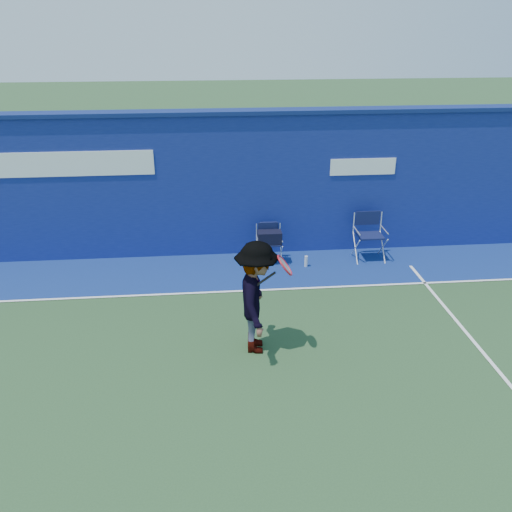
{
  "coord_description": "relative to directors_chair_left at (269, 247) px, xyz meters",
  "views": [
    {
      "loc": [
        0.31,
        -5.94,
        4.82
      ],
      "look_at": [
        1.11,
        2.6,
        1.0
      ],
      "focal_mm": 38.0,
      "sensor_mm": 36.0,
      "label": 1
    }
  ],
  "objects": [
    {
      "name": "ground",
      "position": [
        -1.56,
        -4.46,
        -0.36
      ],
      "size": [
        80.0,
        80.0,
        0.0
      ],
      "primitive_type": "plane",
      "color": "#274625",
      "rests_on": "ground"
    },
    {
      "name": "stadium_wall",
      "position": [
        -1.57,
        0.74,
        1.19
      ],
      "size": [
        24.0,
        0.5,
        3.08
      ],
      "color": "navy",
      "rests_on": "ground"
    },
    {
      "name": "court_lines",
      "position": [
        -1.56,
        -3.86,
        -0.35
      ],
      "size": [
        24.0,
        12.0,
        0.01
      ],
      "color": "white",
      "rests_on": "out_of_bounds_strip"
    },
    {
      "name": "tennis_player",
      "position": [
        -0.57,
        -3.2,
        0.55
      ],
      "size": [
        0.91,
        1.22,
        1.8
      ],
      "color": "#EA4738",
      "rests_on": "ground"
    },
    {
      "name": "directors_chair_left",
      "position": [
        0.0,
        0.0,
        0.0
      ],
      "size": [
        0.5,
        0.46,
        0.84
      ],
      "color": "silver",
      "rests_on": "ground"
    },
    {
      "name": "out_of_bounds_strip",
      "position": [
        -1.56,
        -0.36,
        -0.35
      ],
      "size": [
        24.0,
        1.8,
        0.01
      ],
      "primitive_type": "cube",
      "color": "navy",
      "rests_on": "ground"
    },
    {
      "name": "water_bottle",
      "position": [
        0.74,
        -0.27,
        -0.24
      ],
      "size": [
        0.07,
        0.07,
        0.24
      ],
      "primitive_type": "cylinder",
      "color": "silver",
      "rests_on": "ground"
    },
    {
      "name": "directors_chair_right",
      "position": [
        2.15,
        0.0,
        -0.04
      ],
      "size": [
        0.6,
        0.54,
        1.0
      ],
      "color": "silver",
      "rests_on": "ground"
    }
  ]
}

